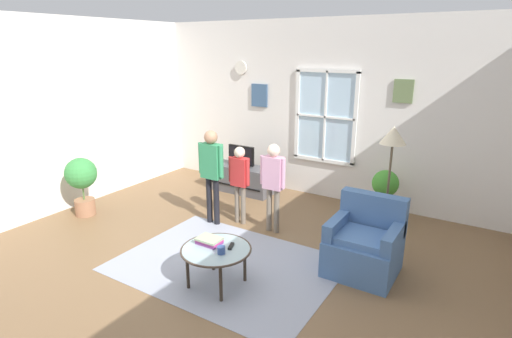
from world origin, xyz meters
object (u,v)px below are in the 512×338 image
at_px(armchair, 364,245).
at_px(remote_near_books, 231,246).
at_px(tv_stand, 242,179).
at_px(person_red_shirt, 240,176).
at_px(person_pink_shirt, 273,178).
at_px(television, 241,155).
at_px(potted_plant_by_window, 385,189).
at_px(book_stack, 209,241).
at_px(potted_plant_corner, 82,179).
at_px(coffee_table, 216,251).
at_px(person_green_shirt, 212,166).
at_px(cup, 221,250).
at_px(floor_lamp, 392,147).

distance_m(armchair, remote_near_books, 1.53).
distance_m(tv_stand, person_red_shirt, 1.43).
bearing_deg(person_pink_shirt, television, 138.83).
bearing_deg(potted_plant_by_window, person_red_shirt, -144.03).
height_order(armchair, person_red_shirt, person_red_shirt).
bearing_deg(book_stack, potted_plant_corner, 171.61).
relative_size(coffee_table, person_pink_shirt, 0.61).
bearing_deg(remote_near_books, potted_plant_by_window, 70.53).
relative_size(person_red_shirt, person_green_shirt, 0.83).
xyz_separation_m(television, person_red_shirt, (0.74, -1.13, 0.05)).
xyz_separation_m(cup, potted_plant_by_window, (0.93, 2.79, -0.00)).
bearing_deg(armchair, remote_near_books, -138.43).
xyz_separation_m(remote_near_books, person_pink_shirt, (-0.26, 1.37, 0.34)).
xyz_separation_m(person_red_shirt, floor_lamp, (1.97, 0.44, 0.59)).
relative_size(cup, person_red_shirt, 0.07).
bearing_deg(television, potted_plant_corner, -124.35).
bearing_deg(remote_near_books, floor_lamp, 57.27).
distance_m(armchair, potted_plant_corner, 4.22).
height_order(armchair, floor_lamp, floor_lamp).
height_order(person_pink_shirt, floor_lamp, floor_lamp).
distance_m(potted_plant_by_window, floor_lamp, 1.20).
height_order(remote_near_books, person_green_shirt, person_green_shirt).
xyz_separation_m(person_green_shirt, potted_plant_by_window, (2.07, 1.48, -0.40)).
bearing_deg(television, person_red_shirt, -56.84).
height_order(armchair, remote_near_books, armchair).
bearing_deg(book_stack, floor_lamp, 53.02).
relative_size(coffee_table, cup, 9.01).
distance_m(person_red_shirt, potted_plant_by_window, 2.16).
bearing_deg(floor_lamp, television, 165.81).
relative_size(television, potted_plant_corner, 0.56).
relative_size(coffee_table, potted_plant_by_window, 1.01).
bearing_deg(potted_plant_corner, person_pink_shirt, 20.37).
relative_size(television, person_green_shirt, 0.37).
height_order(person_red_shirt, person_green_shirt, person_green_shirt).
xyz_separation_m(cup, floor_lamp, (1.17, 1.97, 0.84)).
distance_m(tv_stand, person_pink_shirt, 1.80).
relative_size(armchair, remote_near_books, 6.21).
distance_m(coffee_table, cup, 0.14).
height_order(coffee_table, remote_near_books, remote_near_books).
xyz_separation_m(television, person_pink_shirt, (1.28, -1.12, 0.12)).
bearing_deg(potted_plant_corner, potted_plant_by_window, 30.04).
xyz_separation_m(tv_stand, person_green_shirt, (0.40, -1.35, 0.63)).
xyz_separation_m(television, remote_near_books, (1.55, -2.49, -0.22)).
bearing_deg(armchair, person_red_shirt, 169.89).
xyz_separation_m(person_pink_shirt, person_green_shirt, (-0.88, -0.22, 0.08)).
xyz_separation_m(armchair, floor_lamp, (0.02, 0.79, 0.99)).
bearing_deg(coffee_table, potted_plant_by_window, 69.12).
relative_size(remote_near_books, potted_plant_corner, 0.15).
xyz_separation_m(armchair, person_red_shirt, (-1.95, 0.35, 0.40)).
distance_m(person_pink_shirt, potted_plant_corner, 2.94).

